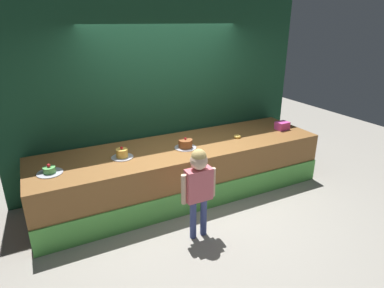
# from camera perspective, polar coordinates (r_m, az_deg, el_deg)

# --- Properties ---
(ground_plane) EXTENTS (12.00, 12.00, 0.00)m
(ground_plane) POSITION_cam_1_polar(r_m,az_deg,el_deg) (4.72, 1.50, -11.62)
(ground_plane) COLOR gray
(stage_platform) EXTENTS (4.36, 1.19, 0.79)m
(stage_platform) POSITION_cam_1_polar(r_m,az_deg,el_deg) (4.98, -1.63, -4.56)
(stage_platform) COLOR brown
(stage_platform) RESTS_ON ground_plane
(curtain_backdrop) EXTENTS (4.93, 0.08, 2.88)m
(curtain_backdrop) POSITION_cam_1_polar(r_m,az_deg,el_deg) (5.24, -5.02, 8.79)
(curtain_backdrop) COLOR #19472D
(curtain_backdrop) RESTS_ON ground_plane
(child_figure) EXTENTS (0.46, 0.21, 1.18)m
(child_figure) POSITION_cam_1_polar(r_m,az_deg,el_deg) (3.84, 1.18, -6.72)
(child_figure) COLOR #3F4C8C
(child_figure) RESTS_ON ground_plane
(pink_box) EXTENTS (0.22, 0.18, 0.13)m
(pink_box) POSITION_cam_1_polar(r_m,az_deg,el_deg) (5.74, 15.66, 3.14)
(pink_box) COLOR #E346A3
(pink_box) RESTS_ON stage_platform
(donut) EXTENTS (0.12, 0.12, 0.04)m
(donut) POSITION_cam_1_polar(r_m,az_deg,el_deg) (5.19, 8.00, 1.32)
(donut) COLOR #F2BF4C
(donut) RESTS_ON stage_platform
(cake_left) EXTENTS (0.31, 0.31, 0.13)m
(cake_left) POSITION_cam_1_polar(r_m,az_deg,el_deg) (4.33, -23.90, -4.37)
(cake_left) COLOR silver
(cake_left) RESTS_ON stage_platform
(cake_center) EXTENTS (0.30, 0.30, 0.16)m
(cake_center) POSITION_cam_1_polar(r_m,az_deg,el_deg) (4.49, -12.27, -1.72)
(cake_center) COLOR silver
(cake_center) RESTS_ON stage_platform
(cake_right) EXTENTS (0.32, 0.32, 0.16)m
(cake_right) POSITION_cam_1_polar(r_m,az_deg,el_deg) (4.72, -1.18, -0.02)
(cake_right) COLOR silver
(cake_right) RESTS_ON stage_platform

